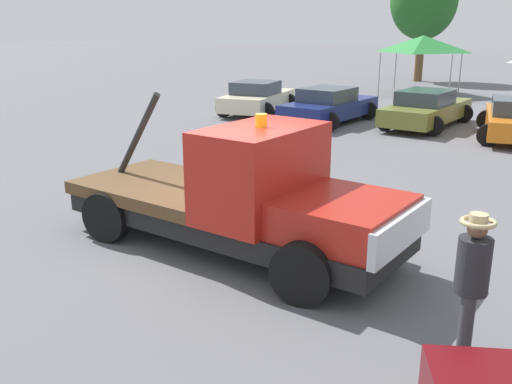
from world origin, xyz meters
TOP-DOWN VIEW (x-y plane):
  - ground_plane at (0.00, 0.00)m, footprint 160.00×160.00m
  - tow_truck at (0.36, -0.06)m, footprint 6.28×3.01m
  - person_near_truck at (4.00, -1.68)m, footprint 0.38×0.38m
  - parked_car_cream at (-6.12, 13.38)m, footprint 2.69×4.40m
  - parked_car_navy at (-2.66, 12.49)m, footprint 2.92×4.82m
  - parked_car_olive at (0.76, 13.33)m, footprint 2.90×5.09m
  - canopy_tent_green at (-1.37, 23.07)m, footprint 3.56×3.56m
  - tree_left at (-2.82, 29.93)m, footprint 4.09×4.09m

SIDE VIEW (x-z plane):
  - ground_plane at x=0.00m, z-range 0.00..0.00m
  - parked_car_cream at x=-6.12m, z-range -0.02..1.32m
  - parked_car_navy at x=-2.66m, z-range -0.02..1.32m
  - parked_car_olive at x=0.76m, z-range -0.02..1.32m
  - tow_truck at x=0.36m, z-range -0.33..2.18m
  - person_near_truck at x=4.00m, z-range 0.15..1.88m
  - canopy_tent_green at x=-1.37m, z-range 1.07..4.07m
  - tree_left at x=-2.82m, z-range 1.25..8.54m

